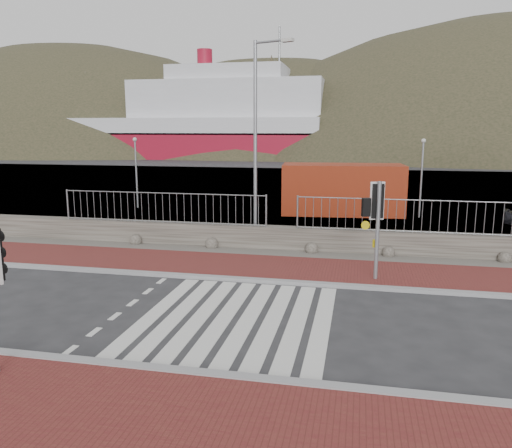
% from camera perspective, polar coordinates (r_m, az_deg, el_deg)
% --- Properties ---
extents(ground, '(220.00, 220.00, 0.00)m').
position_cam_1_polar(ground, '(12.54, -2.26, -10.72)').
color(ground, '#28282B').
rests_on(ground, ground).
extents(sidewalk_near, '(40.00, 4.00, 0.08)m').
position_cam_1_polar(sidewalk_near, '(8.30, -11.37, -22.77)').
color(sidewalk_near, maroon).
rests_on(sidewalk_near, ground).
extents(sidewalk_far, '(40.00, 3.00, 0.08)m').
position_cam_1_polar(sidewalk_far, '(16.71, 1.49, -5.04)').
color(sidewalk_far, maroon).
rests_on(sidewalk_far, ground).
extents(kerb_near, '(40.00, 0.25, 0.12)m').
position_cam_1_polar(kerb_near, '(9.90, -6.65, -16.63)').
color(kerb_near, gray).
rests_on(kerb_near, ground).
extents(kerb_far, '(40.00, 0.25, 0.12)m').
position_cam_1_polar(kerb_far, '(15.29, 0.48, -6.51)').
color(kerb_far, gray).
rests_on(kerb_far, ground).
extents(zebra_crossing, '(4.62, 5.60, 0.01)m').
position_cam_1_polar(zebra_crossing, '(12.54, -2.26, -10.69)').
color(zebra_crossing, silver).
rests_on(zebra_crossing, ground).
extents(gravel_strip, '(40.00, 1.50, 0.06)m').
position_cam_1_polar(gravel_strip, '(18.61, 2.60, -3.42)').
color(gravel_strip, '#59544C').
rests_on(gravel_strip, ground).
extents(stone_wall, '(40.00, 0.60, 0.90)m').
position_cam_1_polar(stone_wall, '(19.28, 2.99, -1.64)').
color(stone_wall, '#464139').
rests_on(stone_wall, ground).
extents(railing, '(18.07, 0.07, 1.22)m').
position_cam_1_polar(railing, '(18.89, 2.96, 2.33)').
color(railing, gray).
rests_on(railing, stone_wall).
extents(quay, '(120.00, 40.00, 0.50)m').
position_cam_1_polar(quay, '(39.59, 7.59, 4.04)').
color(quay, '#4C4C4F').
rests_on(quay, ground).
extents(water, '(220.00, 50.00, 0.05)m').
position_cam_1_polar(water, '(74.41, 9.65, 7.11)').
color(water, '#3F4C54').
rests_on(water, ground).
extents(ferry, '(50.00, 16.00, 20.00)m').
position_cam_1_polar(ferry, '(83.86, -7.50, 11.24)').
color(ferry, maroon).
rests_on(ferry, ground).
extents(hills_backdrop, '(254.00, 90.00, 100.00)m').
position_cam_1_polar(hills_backdrop, '(103.07, 13.57, -5.07)').
color(hills_backdrop, '#292D1B').
rests_on(hills_backdrop, ground).
extents(traffic_signal_far, '(0.76, 0.44, 3.07)m').
position_cam_1_polar(traffic_signal_far, '(15.36, 13.67, 1.66)').
color(traffic_signal_far, gray).
rests_on(traffic_signal_far, ground).
extents(streetlight, '(1.62, 0.71, 7.91)m').
position_cam_1_polar(streetlight, '(19.77, 0.26, 10.37)').
color(streetlight, gray).
rests_on(streetlight, ground).
extents(shipping_container, '(6.71, 3.26, 2.71)m').
position_cam_1_polar(shipping_container, '(27.85, 9.83, 3.96)').
color(shipping_container, maroon).
rests_on(shipping_container, ground).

